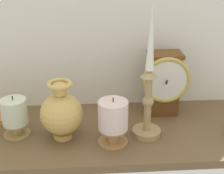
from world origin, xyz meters
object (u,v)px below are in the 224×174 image
candlestick_tall_center (148,94)px  brass_vase_bulbous (62,113)px  pillar_candle_front (15,115)px  pillar_candle_near_clock (113,119)px  mantel_clock (164,83)px

candlestick_tall_center → brass_vase_bulbous: size_ratio=2.20×
brass_vase_bulbous → pillar_candle_front: size_ratio=1.40×
pillar_candle_front → candlestick_tall_center: bearing=-4.6°
candlestick_tall_center → brass_vase_bulbous: candlestick_tall_center is taller
brass_vase_bulbous → pillar_candle_near_clock: 14.82cm
pillar_candle_near_clock → candlestick_tall_center: bearing=17.1°
mantel_clock → pillar_candle_front: mantel_clock is taller
mantel_clock → pillar_candle_near_clock: mantel_clock is taller
mantel_clock → pillar_candle_front: size_ratio=1.65×
candlestick_tall_center → brass_vase_bulbous: (-24.43, 0.52, -5.40)cm
mantel_clock → pillar_candle_near_clock: 24.07cm
candlestick_tall_center → pillar_candle_near_clock: 12.13cm
brass_vase_bulbous → pillar_candle_front: bearing=169.5°
mantel_clock → pillar_candle_front: 46.87cm
brass_vase_bulbous → mantel_clock: bearing=21.3°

